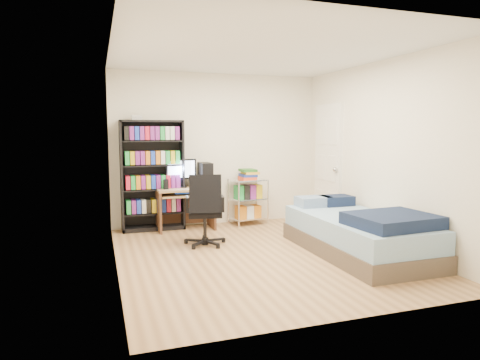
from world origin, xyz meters
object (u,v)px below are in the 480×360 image
object	(u,v)px
office_chair	(205,223)
bed	(359,233)
media_shelf	(152,174)
computer_desk	(190,191)

from	to	relation	value
office_chair	bed	bearing A→B (deg)	-18.75
media_shelf	office_chair	xyz separation A→B (m)	(0.55, -1.18, -0.57)
media_shelf	computer_desk	world-z (taller)	media_shelf
media_shelf	bed	bearing A→B (deg)	-43.67
computer_desk	office_chair	size ratio (longest dim) A/B	1.13
computer_desk	office_chair	world-z (taller)	computer_desk
computer_desk	bed	bearing A→B (deg)	-50.61
computer_desk	bed	size ratio (longest dim) A/B	0.52
computer_desk	bed	world-z (taller)	computer_desk
media_shelf	bed	xyz separation A→B (m)	(2.30, -2.20, -0.62)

